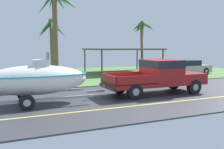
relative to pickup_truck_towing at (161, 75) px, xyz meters
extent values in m
cube|color=#38383D|center=(-1.74, -0.27, -1.08)|extent=(36.00, 8.00, 0.06)
cube|color=#567F42|center=(-1.74, 10.73, -1.06)|extent=(36.00, 14.00, 0.11)
cube|color=#DBCC4C|center=(-1.74, -2.07, -1.05)|extent=(34.20, 0.12, 0.01)
cube|color=maroon|center=(-0.36, 0.00, -0.42)|extent=(5.65, 2.05, 0.22)
cube|color=maroon|center=(1.67, 0.00, -0.12)|extent=(1.58, 2.05, 0.38)
cube|color=maroon|center=(0.03, 0.00, 0.27)|extent=(1.70, 2.05, 1.16)
cube|color=black|center=(0.03, 0.00, 0.62)|extent=(1.72, 2.07, 0.38)
cube|color=#621111|center=(-2.00, 0.00, -0.29)|extent=(2.37, 2.05, 0.04)
cube|color=maroon|center=(-2.00, 0.99, -0.09)|extent=(2.37, 0.08, 0.45)
cube|color=maroon|center=(-2.00, -0.99, -0.09)|extent=(2.37, 0.08, 0.45)
cube|color=maroon|center=(-3.15, 0.00, -0.09)|extent=(0.08, 2.05, 0.45)
cube|color=#333338|center=(-3.25, 0.00, -0.48)|extent=(0.12, 1.85, 0.16)
sphere|color=#B2B2B7|center=(-3.37, 0.00, -0.43)|extent=(0.10, 0.10, 0.10)
cylinder|color=black|center=(1.59, 0.91, -0.65)|extent=(0.80, 0.28, 0.80)
cylinder|color=#9E9EA3|center=(1.59, 0.91, -0.65)|extent=(0.36, 0.29, 0.36)
cylinder|color=black|center=(1.59, -0.91, -0.65)|extent=(0.80, 0.28, 0.80)
cylinder|color=#9E9EA3|center=(1.59, -0.91, -0.65)|extent=(0.36, 0.29, 0.36)
cylinder|color=black|center=(-2.12, 0.91, -0.65)|extent=(0.80, 0.28, 0.80)
cylinder|color=#9E9EA3|center=(-2.12, 0.91, -0.65)|extent=(0.36, 0.29, 0.36)
cylinder|color=black|center=(-2.12, -0.91, -0.65)|extent=(0.80, 0.28, 0.80)
cylinder|color=#9E9EA3|center=(-2.12, -0.91, -0.65)|extent=(0.36, 0.29, 0.36)
cube|color=gray|center=(-3.82, 0.00, -0.67)|extent=(0.90, 0.10, 0.08)
cube|color=gray|center=(-6.69, 0.94, -0.67)|extent=(4.84, 0.12, 0.10)
cube|color=gray|center=(-6.69, -0.94, -0.67)|extent=(4.84, 0.12, 0.10)
cylinder|color=black|center=(-7.17, 1.00, -0.73)|extent=(0.64, 0.22, 0.64)
cylinder|color=#9E9EA3|center=(-7.17, 1.00, -0.73)|extent=(0.29, 0.23, 0.29)
cylinder|color=black|center=(-7.17, -1.00, -0.73)|extent=(0.64, 0.22, 0.64)
cylinder|color=#9E9EA3|center=(-7.17, -1.00, -0.73)|extent=(0.29, 0.23, 0.29)
ellipsoid|color=white|center=(-6.69, 0.00, 0.05)|extent=(4.66, 1.73, 1.35)
ellipsoid|color=teal|center=(-6.69, 0.00, 0.28)|extent=(4.75, 1.76, 0.12)
cube|color=silver|center=(-6.45, 0.00, 0.64)|extent=(0.70, 0.60, 0.65)
cube|color=slate|center=(-6.15, 0.00, 1.12)|extent=(0.06, 0.56, 0.36)
cylinder|color=silver|center=(-4.59, 0.00, 0.57)|extent=(0.04, 0.04, 0.50)
cube|color=#99999E|center=(8.06, 7.43, -0.52)|extent=(4.75, 1.87, 0.70)
cube|color=black|center=(7.83, 7.43, 0.08)|extent=(2.66, 1.72, 0.50)
cylinder|color=black|center=(9.68, 8.27, -0.72)|extent=(0.66, 0.22, 0.66)
cylinder|color=#9E9EA3|center=(9.68, 8.27, -0.72)|extent=(0.30, 0.23, 0.30)
cylinder|color=black|center=(9.68, 6.58, -0.72)|extent=(0.66, 0.22, 0.66)
cylinder|color=#9E9EA3|center=(9.68, 6.58, -0.72)|extent=(0.30, 0.23, 0.30)
cylinder|color=black|center=(6.45, 8.27, -0.72)|extent=(0.66, 0.22, 0.66)
cylinder|color=#9E9EA3|center=(6.45, 8.27, -0.72)|extent=(0.30, 0.23, 0.30)
cylinder|color=black|center=(6.45, 6.58, -0.72)|extent=(0.66, 0.22, 0.66)
cylinder|color=#9E9EA3|center=(6.45, 6.58, -0.72)|extent=(0.30, 0.23, 0.30)
cylinder|color=#4C4238|center=(6.07, 13.72, 0.12)|extent=(0.14, 0.14, 2.36)
cylinder|color=#4C4238|center=(6.07, 8.52, 0.12)|extent=(0.14, 0.14, 2.36)
cylinder|color=#4C4238|center=(-0.31, 13.72, 0.12)|extent=(0.14, 0.14, 2.36)
cylinder|color=#4C4238|center=(-0.31, 8.52, 0.12)|extent=(0.14, 0.14, 2.36)
cube|color=#4C4742|center=(2.88, 11.12, 1.37)|extent=(6.88, 5.70, 0.14)
cylinder|color=brown|center=(-3.61, 14.41, 1.57)|extent=(0.42, 0.56, 5.25)
cone|color=#286028|center=(-2.89, 14.40, 3.40)|extent=(1.66, 0.31, 1.77)
cone|color=#286028|center=(-3.18, 14.99, 3.71)|extent=(1.31, 1.58, 1.29)
cone|color=#286028|center=(-3.61, 15.01, 3.83)|extent=(0.31, 1.37, 0.98)
cone|color=#286028|center=(-4.21, 14.91, 3.52)|extent=(1.55, 1.38, 1.58)
cone|color=#286028|center=(-4.27, 14.33, 3.37)|extent=(1.70, 0.61, 1.91)
cone|color=#286028|center=(-4.18, 14.00, 3.68)|extent=(1.58, 1.30, 1.37)
cone|color=#286028|center=(-3.73, 13.70, 3.70)|extent=(0.71, 1.74, 1.34)
cone|color=#286028|center=(-3.26, 13.89, 3.82)|extent=(1.09, 1.36, 1.03)
sphere|color=brown|center=(-3.61, 14.41, 4.19)|extent=(0.68, 0.68, 0.68)
cylinder|color=brown|center=(6.46, 13.34, 1.67)|extent=(0.28, 0.69, 5.46)
cone|color=#2D6B2D|center=(7.28, 13.38, 3.99)|extent=(1.79, 0.39, 1.10)
cone|color=#2D6B2D|center=(6.89, 13.94, 3.59)|extent=(1.40, 1.72, 1.92)
cone|color=#2D6B2D|center=(6.51, 14.12, 3.85)|extent=(0.40, 1.75, 1.36)
cone|color=#2D6B2D|center=(6.04, 13.73, 3.95)|extent=(1.30, 1.25, 1.23)
cone|color=#2D6B2D|center=(5.98, 13.37, 3.80)|extent=(1.26, 0.41, 1.43)
cone|color=#2D6B2D|center=(6.00, 12.96, 3.85)|extent=(1.39, 1.23, 1.40)
cone|color=#2D6B2D|center=(6.51, 12.61, 4.03)|extent=(0.51, 1.67, 1.11)
cone|color=#2D6B2D|center=(6.86, 12.85, 4.04)|extent=(1.26, 1.42, 1.09)
sphere|color=brown|center=(6.46, 13.34, 4.40)|extent=(0.45, 0.45, 0.45)
cylinder|color=brown|center=(-4.24, 8.76, 2.42)|extent=(0.41, 0.50, 6.95)
cone|color=#387A38|center=(-3.35, 8.66, 5.29)|extent=(2.04, 0.62, 1.54)
cone|color=#387A38|center=(-3.72, 9.25, 5.30)|extent=(1.49, 1.46, 1.49)
cone|color=#387A38|center=(-4.38, 9.24, 5.33)|extent=(0.66, 1.27, 1.32)
cone|color=#387A38|center=(-4.85, 9.10, 5.06)|extent=(1.60, 1.09, 1.86)
cone|color=#387A38|center=(-4.70, 8.63, 5.28)|extent=(1.26, 0.64, 1.42)
camera|label=1|loc=(-7.74, -11.30, 1.49)|focal=38.77mm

